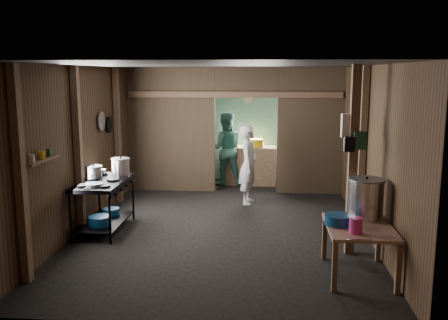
# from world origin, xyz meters

# --- Properties ---
(floor) EXTENTS (4.50, 7.00, 0.00)m
(floor) POSITION_xyz_m (0.00, 0.00, 0.00)
(floor) COLOR black
(floor) RESTS_ON ground
(ceiling) EXTENTS (4.50, 7.00, 0.00)m
(ceiling) POSITION_xyz_m (0.00, 0.00, 2.60)
(ceiling) COLOR #272727
(ceiling) RESTS_ON ground
(wall_back) EXTENTS (4.50, 0.00, 2.60)m
(wall_back) POSITION_xyz_m (0.00, 3.50, 1.30)
(wall_back) COLOR #46331C
(wall_back) RESTS_ON ground
(wall_front) EXTENTS (4.50, 0.00, 2.60)m
(wall_front) POSITION_xyz_m (0.00, -3.50, 1.30)
(wall_front) COLOR #46331C
(wall_front) RESTS_ON ground
(wall_left) EXTENTS (0.00, 7.00, 2.60)m
(wall_left) POSITION_xyz_m (-2.25, 0.00, 1.30)
(wall_left) COLOR #46331C
(wall_left) RESTS_ON ground
(wall_right) EXTENTS (0.00, 7.00, 2.60)m
(wall_right) POSITION_xyz_m (2.25, 0.00, 1.30)
(wall_right) COLOR #46331C
(wall_right) RESTS_ON ground
(partition_left) EXTENTS (1.85, 0.10, 2.60)m
(partition_left) POSITION_xyz_m (-1.32, 2.20, 1.30)
(partition_left) COLOR brown
(partition_left) RESTS_ON floor
(partition_right) EXTENTS (1.35, 0.10, 2.60)m
(partition_right) POSITION_xyz_m (1.57, 2.20, 1.30)
(partition_right) COLOR brown
(partition_right) RESTS_ON floor
(partition_header) EXTENTS (1.30, 0.10, 0.60)m
(partition_header) POSITION_xyz_m (0.25, 2.20, 2.30)
(partition_header) COLOR brown
(partition_header) RESTS_ON wall_back
(turquoise_panel) EXTENTS (4.40, 0.06, 2.50)m
(turquoise_panel) POSITION_xyz_m (0.00, 3.44, 1.25)
(turquoise_panel) COLOR #81B8AD
(turquoise_panel) RESTS_ON wall_back
(back_counter) EXTENTS (1.20, 0.50, 0.85)m
(back_counter) POSITION_xyz_m (0.30, 2.95, 0.42)
(back_counter) COLOR #89684D
(back_counter) RESTS_ON floor
(wall_clock) EXTENTS (0.20, 0.03, 0.20)m
(wall_clock) POSITION_xyz_m (0.25, 3.40, 1.90)
(wall_clock) COLOR silver
(wall_clock) RESTS_ON wall_back
(post_left_a) EXTENTS (0.10, 0.12, 2.60)m
(post_left_a) POSITION_xyz_m (-2.18, -2.60, 1.30)
(post_left_a) COLOR #89684D
(post_left_a) RESTS_ON floor
(post_left_b) EXTENTS (0.10, 0.12, 2.60)m
(post_left_b) POSITION_xyz_m (-2.18, -0.80, 1.30)
(post_left_b) COLOR #89684D
(post_left_b) RESTS_ON floor
(post_left_c) EXTENTS (0.10, 0.12, 2.60)m
(post_left_c) POSITION_xyz_m (-2.18, 1.20, 1.30)
(post_left_c) COLOR #89684D
(post_left_c) RESTS_ON floor
(post_right) EXTENTS (0.10, 0.12, 2.60)m
(post_right) POSITION_xyz_m (2.18, -0.20, 1.30)
(post_right) COLOR #89684D
(post_right) RESTS_ON floor
(post_free) EXTENTS (0.12, 0.12, 2.60)m
(post_free) POSITION_xyz_m (1.85, -1.30, 1.30)
(post_free) COLOR #89684D
(post_free) RESTS_ON floor
(cross_beam) EXTENTS (4.40, 0.12, 0.12)m
(cross_beam) POSITION_xyz_m (0.00, 2.15, 2.05)
(cross_beam) COLOR #89684D
(cross_beam) RESTS_ON wall_left
(pan_lid_big) EXTENTS (0.03, 0.34, 0.34)m
(pan_lid_big) POSITION_xyz_m (-2.21, 0.40, 1.65)
(pan_lid_big) COLOR gray
(pan_lid_big) RESTS_ON wall_left
(pan_lid_small) EXTENTS (0.03, 0.30, 0.30)m
(pan_lid_small) POSITION_xyz_m (-2.21, 0.80, 1.55)
(pan_lid_small) COLOR black
(pan_lid_small) RESTS_ON wall_left
(wall_shelf) EXTENTS (0.14, 0.80, 0.03)m
(wall_shelf) POSITION_xyz_m (-2.15, -2.10, 1.40)
(wall_shelf) COLOR #89684D
(wall_shelf) RESTS_ON wall_left
(jar_white) EXTENTS (0.07, 0.07, 0.10)m
(jar_white) POSITION_xyz_m (-2.15, -2.35, 1.47)
(jar_white) COLOR silver
(jar_white) RESTS_ON wall_shelf
(jar_yellow) EXTENTS (0.08, 0.08, 0.10)m
(jar_yellow) POSITION_xyz_m (-2.15, -2.10, 1.47)
(jar_yellow) COLOR gold
(jar_yellow) RESTS_ON wall_shelf
(jar_green) EXTENTS (0.06, 0.06, 0.10)m
(jar_green) POSITION_xyz_m (-2.15, -1.88, 1.47)
(jar_green) COLOR #214B34
(jar_green) RESTS_ON wall_shelf
(bag_white) EXTENTS (0.22, 0.15, 0.32)m
(bag_white) POSITION_xyz_m (1.80, -1.22, 1.78)
(bag_white) COLOR silver
(bag_white) RESTS_ON post_free
(bag_green) EXTENTS (0.16, 0.12, 0.24)m
(bag_green) POSITION_xyz_m (1.92, -1.36, 1.60)
(bag_green) COLOR #214B34
(bag_green) RESTS_ON post_free
(bag_black) EXTENTS (0.14, 0.10, 0.20)m
(bag_black) POSITION_xyz_m (1.78, -1.38, 1.55)
(bag_black) COLOR black
(bag_black) RESTS_ON post_free
(gas_range) EXTENTS (0.71, 1.38, 0.82)m
(gas_range) POSITION_xyz_m (-1.88, -0.62, 0.41)
(gas_range) COLOR black
(gas_range) RESTS_ON floor
(prep_table) EXTENTS (0.79, 1.08, 0.64)m
(prep_table) POSITION_xyz_m (1.83, -2.08, 0.32)
(prep_table) COLOR tan
(prep_table) RESTS_ON floor
(stove_pot_large) EXTENTS (0.32, 0.32, 0.31)m
(stove_pot_large) POSITION_xyz_m (-1.71, -0.21, 0.95)
(stove_pot_large) COLOR silver
(stove_pot_large) RESTS_ON gas_range
(stove_pot_med) EXTENTS (0.36, 0.36, 0.24)m
(stove_pot_med) POSITION_xyz_m (-2.05, -0.54, 0.92)
(stove_pot_med) COLOR silver
(stove_pot_med) RESTS_ON gas_range
(stove_saucepan) EXTENTS (0.19, 0.19, 0.09)m
(stove_saucepan) POSITION_xyz_m (-2.05, -0.16, 0.86)
(stove_saucepan) COLOR silver
(stove_saucepan) RESTS_ON gas_range
(frying_pan) EXTENTS (0.32, 0.52, 0.07)m
(frying_pan) POSITION_xyz_m (-1.88, -1.01, 0.84)
(frying_pan) COLOR gray
(frying_pan) RESTS_ON gas_range
(blue_tub_front) EXTENTS (0.35, 0.35, 0.14)m
(blue_tub_front) POSITION_xyz_m (-1.88, -0.84, 0.23)
(blue_tub_front) COLOR navy
(blue_tub_front) RESTS_ON gas_range
(blue_tub_back) EXTENTS (0.27, 0.27, 0.11)m
(blue_tub_back) POSITION_xyz_m (-1.88, -0.27, 0.21)
(blue_tub_back) COLOR navy
(blue_tub_back) RESTS_ON gas_range
(stock_pot) EXTENTS (0.53, 0.53, 0.54)m
(stock_pot) POSITION_xyz_m (1.96, -1.72, 0.89)
(stock_pot) COLOR silver
(stock_pot) RESTS_ON prep_table
(wash_basin) EXTENTS (0.42, 0.42, 0.13)m
(wash_basin) POSITION_xyz_m (1.58, -2.06, 0.70)
(wash_basin) COLOR navy
(wash_basin) RESTS_ON prep_table
(pink_bucket) EXTENTS (0.18, 0.18, 0.19)m
(pink_bucket) POSITION_xyz_m (1.73, -2.37, 0.73)
(pink_bucket) COLOR #C42C7B
(pink_bucket) RESTS_ON prep_table
(knife) EXTENTS (0.30, 0.05, 0.01)m
(knife) POSITION_xyz_m (1.72, -2.62, 0.65)
(knife) COLOR silver
(knife) RESTS_ON prep_table
(yellow_tub) EXTENTS (0.33, 0.33, 0.18)m
(yellow_tub) POSITION_xyz_m (0.44, 2.95, 0.94)
(yellow_tub) COLOR gold
(yellow_tub) RESTS_ON back_counter
(red_cup) EXTENTS (0.13, 0.13, 0.15)m
(red_cup) POSITION_xyz_m (-0.08, 2.95, 0.93)
(red_cup) COLOR #A70414
(red_cup) RESTS_ON back_counter
(cook) EXTENTS (0.41, 0.58, 1.51)m
(cook) POSITION_xyz_m (0.34, 1.26, 0.76)
(cook) COLOR silver
(cook) RESTS_ON floor
(worker_back) EXTENTS (0.87, 0.72, 1.63)m
(worker_back) POSITION_xyz_m (-0.23, 2.81, 0.82)
(worker_back) COLOR #3E7D6F
(worker_back) RESTS_ON floor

